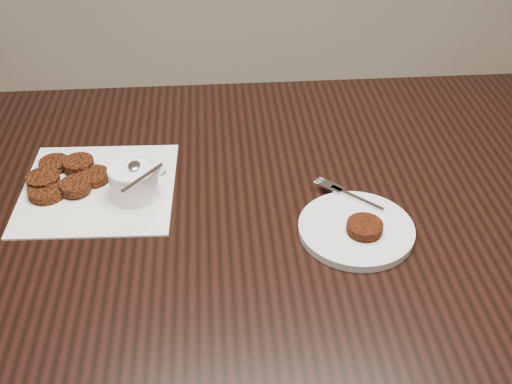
% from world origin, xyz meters
% --- Properties ---
extents(table, '(1.41, 0.91, 0.75)m').
position_xyz_m(table, '(0.02, 0.16, 0.38)').
color(table, black).
rests_on(table, floor).
extents(napkin, '(0.29, 0.29, 0.00)m').
position_xyz_m(napkin, '(-0.36, 0.21, 0.75)').
color(napkin, white).
rests_on(napkin, table).
extents(sauce_ramekin, '(0.14, 0.14, 0.12)m').
position_xyz_m(sauce_ramekin, '(-0.29, 0.18, 0.82)').
color(sauce_ramekin, white).
rests_on(sauce_ramekin, napkin).
extents(patty_cluster, '(0.26, 0.26, 0.02)m').
position_xyz_m(patty_cluster, '(-0.41, 0.24, 0.76)').
color(patty_cluster, '#5D250C').
rests_on(patty_cluster, napkin).
extents(plate_with_patty, '(0.28, 0.28, 0.03)m').
position_xyz_m(plate_with_patty, '(0.09, 0.05, 0.76)').
color(plate_with_patty, silver).
rests_on(plate_with_patty, table).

